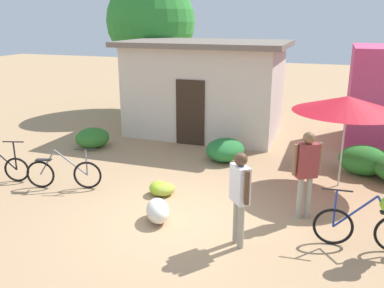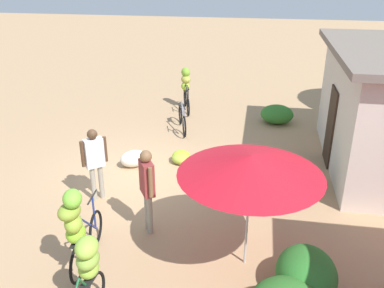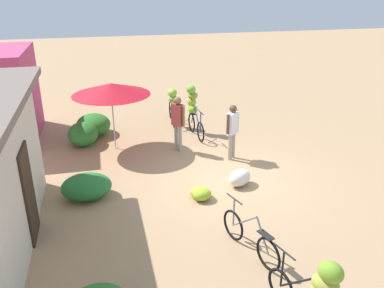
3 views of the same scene
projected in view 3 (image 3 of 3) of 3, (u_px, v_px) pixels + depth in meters
ground_plane at (226, 179)px, 10.79m from camera, size 60.00×60.00×0.00m
hedge_bush_front_right at (86, 187)px, 9.79m from camera, size 1.04×1.23×0.59m
hedge_bush_mid at (83, 134)px, 12.91m from camera, size 1.21×0.97×0.74m
hedge_bush_by_door at (93, 125)px, 13.76m from camera, size 1.34×1.16×0.72m
market_umbrella at (111, 89)px, 12.01m from camera, size 2.38×2.38×2.12m
bicycle_near_pile at (250, 237)px, 7.76m from camera, size 1.68×0.56×0.96m
bicycle_center_loaded at (193, 106)px, 13.62m from camera, size 1.66×0.46×1.71m
bicycle_by_shop at (173, 103)px, 14.43m from camera, size 1.72×0.41×1.42m
banana_pile_on_ground at (201, 193)px, 9.78m from camera, size 0.70×0.66×0.31m
produce_sack at (240, 178)px, 10.39m from camera, size 0.74×0.83×0.44m
person_vendor at (178, 118)px, 12.17m from camera, size 0.51×0.38×1.75m
person_bystander at (232, 126)px, 11.63m from camera, size 0.41×0.46×1.68m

